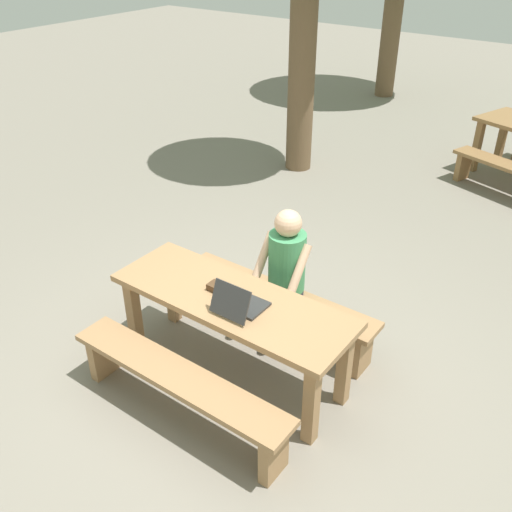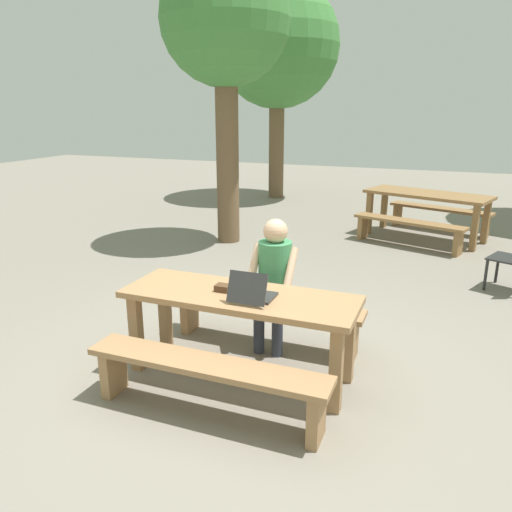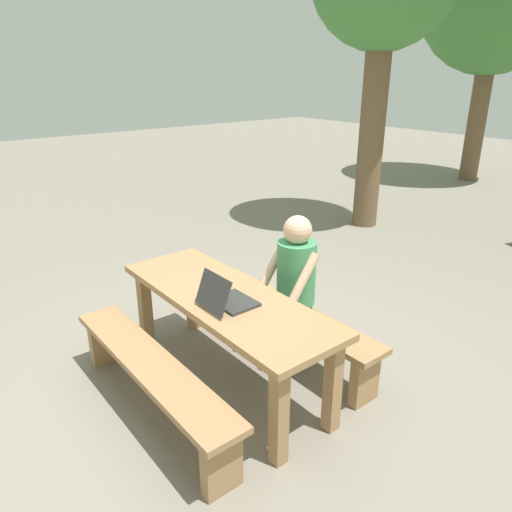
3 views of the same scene
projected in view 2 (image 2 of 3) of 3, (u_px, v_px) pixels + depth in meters
name	position (u px, v px, depth m)	size (l,w,h in m)	color
ground_plane	(240.00, 374.00, 4.22)	(30.00, 30.00, 0.00)	gray
picnic_table_front	(240.00, 307.00, 4.05)	(1.91, 0.66, 0.73)	#9E754C
bench_near	(206.00, 375.00, 3.58)	(1.83, 0.30, 0.43)	#9E754C
bench_far	(266.00, 312.00, 4.67)	(1.83, 0.30, 0.43)	#9E754C
laptop	(252.00, 293.00, 3.86)	(0.31, 0.34, 0.25)	#2D2D2D
small_pouch	(223.00, 288.00, 4.06)	(0.12, 0.10, 0.05)	#4C331E
person_seated	(274.00, 275.00, 4.50)	(0.41, 0.41, 1.22)	#333847
picnic_table_mid	(427.00, 200.00, 8.35)	(2.13, 1.37, 0.78)	olive
bench_mid_south	(408.00, 227.00, 7.94)	(1.79, 0.85, 0.43)	olive
bench_mid_north	(440.00, 213.00, 8.95)	(1.79, 0.85, 0.43)	olive
tree_right	(278.00, 46.00, 11.36)	(2.82, 2.82, 4.90)	brown
tree_rear	(225.00, 26.00, 7.43)	(1.96, 1.96, 4.38)	brown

